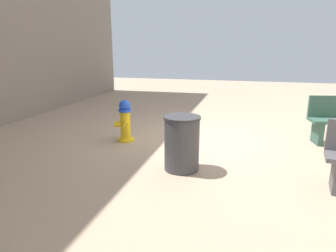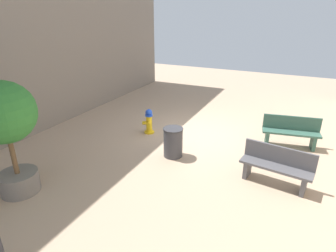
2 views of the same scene
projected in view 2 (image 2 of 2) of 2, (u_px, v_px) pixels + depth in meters
ground_plane at (194, 134)px, 9.75m from camera, size 23.40×23.40×0.00m
fire_hydrant at (149, 121)px, 9.70m from camera, size 0.41×0.43×0.86m
bench_near at (291, 131)px, 8.73m from camera, size 1.73×0.74×0.95m
bench_far at (277, 165)px, 6.80m from camera, size 1.72×0.67×0.95m
planter_tree at (5, 123)px, 6.02m from camera, size 1.36×1.36×2.65m
trash_bin at (173, 142)px, 8.14m from camera, size 0.58×0.58×0.87m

